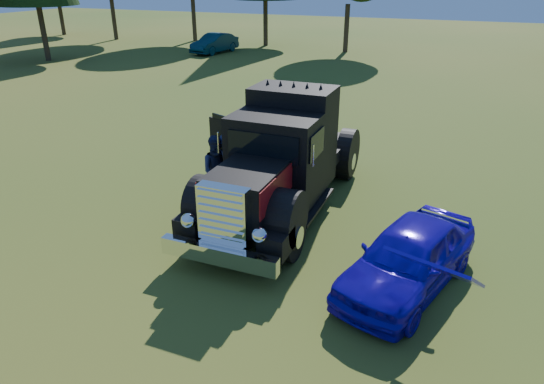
{
  "coord_description": "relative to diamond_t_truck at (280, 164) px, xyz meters",
  "views": [
    {
      "loc": [
        5.17,
        -7.85,
        5.62
      ],
      "look_at": [
        1.35,
        1.56,
        0.98
      ],
      "focal_mm": 32.0,
      "sensor_mm": 36.0,
      "label": 1
    }
  ],
  "objects": [
    {
      "name": "diamond_t_truck",
      "position": [
        0.0,
        0.0,
        0.0
      ],
      "size": [
        3.31,
        7.16,
        3.0
      ],
      "color": "black",
      "rests_on": "ground"
    },
    {
      "name": "spectator_far",
      "position": [
        -1.59,
        -0.27,
        -0.34
      ],
      "size": [
        1.16,
        1.11,
        1.88
      ],
      "primitive_type": "imported",
      "rotation": [
        0.0,
        0.0,
        0.62
      ],
      "color": "#1F2149",
      "rests_on": "ground"
    },
    {
      "name": "distant_teal_car",
      "position": [
        -14.1,
        22.72,
        -0.58
      ],
      "size": [
        2.14,
        4.44,
        1.4
      ],
      "primitive_type": "imported",
      "rotation": [
        0.0,
        0.0,
        -0.16
      ],
      "color": "#0B3D44",
      "rests_on": "ground"
    },
    {
      "name": "hotrod_coupe",
      "position": [
        3.48,
        -2.19,
        -0.62
      ],
      "size": [
        2.61,
        4.31,
        1.89
      ],
      "color": "#0722AB",
      "rests_on": "ground"
    },
    {
      "name": "ground",
      "position": [
        -1.14,
        -2.6,
        -1.28
      ],
      "size": [
        120.0,
        120.0,
        0.0
      ],
      "primitive_type": "plane",
      "color": "#2A5017",
      "rests_on": "ground"
    },
    {
      "name": "spectator_near",
      "position": [
        -1.39,
        -0.11,
        -0.33
      ],
      "size": [
        0.61,
        0.78,
        1.89
      ],
      "primitive_type": "imported",
      "rotation": [
        0.0,
        0.0,
        1.82
      ],
      "color": "#1A2A3D",
      "rests_on": "ground"
    }
  ]
}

